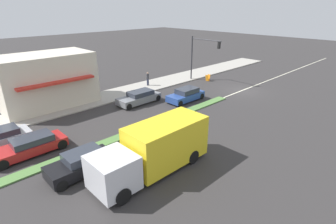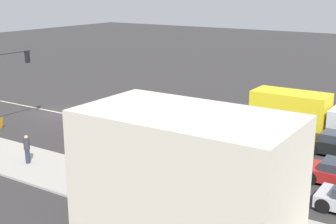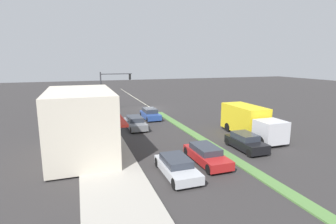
% 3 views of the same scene
% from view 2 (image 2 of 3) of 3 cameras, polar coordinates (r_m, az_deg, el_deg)
% --- Properties ---
extents(ground_plane, '(160.00, 160.00, 0.00)m').
position_cam_2_polar(ground_plane, '(28.86, 12.86, -5.22)').
color(ground_plane, '#333030').
extents(sidewalk_right, '(4.00, 73.00, 0.12)m').
position_cam_2_polar(sidewalk_right, '(21.06, 5.22, -12.57)').
color(sidewalk_right, '#A8A399').
rests_on(sidewalk_right, ground).
extents(lane_marking_center, '(0.16, 60.00, 0.01)m').
position_cam_2_polar(lane_marking_center, '(38.55, -12.97, -0.10)').
color(lane_marking_center, beige).
rests_on(lane_marking_center, ground).
extents(building_corner_store, '(5.44, 8.59, 4.99)m').
position_cam_2_polar(building_corner_store, '(18.80, 2.27, -7.43)').
color(building_corner_store, beige).
rests_on(building_corner_store, sidewalk_right).
extents(pedestrian, '(0.34, 0.34, 1.65)m').
position_cam_2_polar(pedestrian, '(27.56, -16.82, -4.28)').
color(pedestrian, '#282D42').
rests_on(pedestrian, sidewalk_right).
extents(delivery_truck, '(2.44, 7.50, 2.87)m').
position_cam_2_polar(delivery_truck, '(32.96, 16.13, -0.23)').
color(delivery_truck, silver).
rests_on(delivery_truck, ground).
extents(coupe_blue, '(1.79, 4.17, 1.33)m').
position_cam_2_polar(coupe_blue, '(31.91, -6.56, -1.78)').
color(coupe_blue, '#284793').
rests_on(coupe_blue, ground).
extents(suv_grey, '(1.78, 4.56, 1.28)m').
position_cam_2_polar(suv_grey, '(27.46, -3.89, -4.54)').
color(suv_grey, slate).
rests_on(suv_grey, ground).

